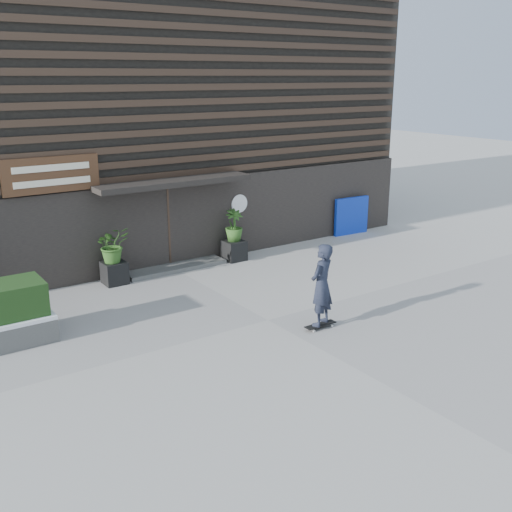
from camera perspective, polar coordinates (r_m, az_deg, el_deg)
ground at (r=13.87m, az=1.13°, el=-6.08°), size 80.00×80.00×0.00m
entrance_step at (r=17.56m, az=-7.65°, el=-1.05°), size 3.00×0.80×0.12m
planter_pot_left at (r=16.58m, az=-13.21°, el=-1.55°), size 0.60×0.60×0.60m
bamboo_left at (r=16.36m, az=-13.39°, el=1.04°), size 0.86×0.75×0.96m
planter_pot_right at (r=18.22m, az=-2.08°, el=0.54°), size 0.60×0.60×0.60m
bamboo_right at (r=18.02m, az=-2.10°, el=2.92°), size 0.54×0.54×0.96m
blue_tarp at (r=21.40m, az=8.98°, el=3.76°), size 1.40×0.21×1.31m
building at (r=21.71m, az=-14.71°, el=12.53°), size 18.00×11.00×8.00m
skateboarder at (r=13.15m, az=6.22°, el=-2.76°), size 0.79×0.66×1.93m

